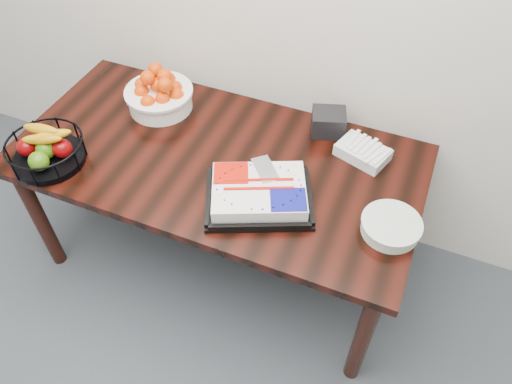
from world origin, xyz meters
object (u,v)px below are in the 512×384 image
at_px(table, 217,170).
at_px(cake_tray, 259,193).
at_px(tangerine_bowl, 159,92).
at_px(napkin_box, 328,122).
at_px(fruit_basket, 46,149).
at_px(plate_stack, 391,227).

relative_size(table, cake_tray, 3.44).
relative_size(table, tangerine_bowl, 5.53).
distance_m(cake_tray, napkin_box, 0.53).
height_order(tangerine_bowl, fruit_basket, tangerine_bowl).
bearing_deg(napkin_box, table, -138.97).
bearing_deg(plate_stack, fruit_basket, -172.78).
bearing_deg(tangerine_bowl, table, -28.03).
xyz_separation_m(table, tangerine_bowl, (-0.40, 0.21, 0.18)).
xyz_separation_m(fruit_basket, napkin_box, (1.06, 0.65, -0.02)).
height_order(tangerine_bowl, plate_stack, tangerine_bowl).
relative_size(tangerine_bowl, fruit_basket, 1.00).
bearing_deg(cake_tray, tangerine_bowl, 150.65).
distance_m(table, tangerine_bowl, 0.48).
bearing_deg(table, napkin_box, 41.03).
bearing_deg(table, tangerine_bowl, 151.97).
xyz_separation_m(table, plate_stack, (0.80, -0.12, 0.11)).
xyz_separation_m(table, napkin_box, (0.40, 0.35, 0.14)).
relative_size(cake_tray, napkin_box, 3.48).
height_order(fruit_basket, plate_stack, fruit_basket).
height_order(table, plate_stack, plate_stack).
distance_m(table, napkin_box, 0.55).
height_order(fruit_basket, napkin_box, fruit_basket).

